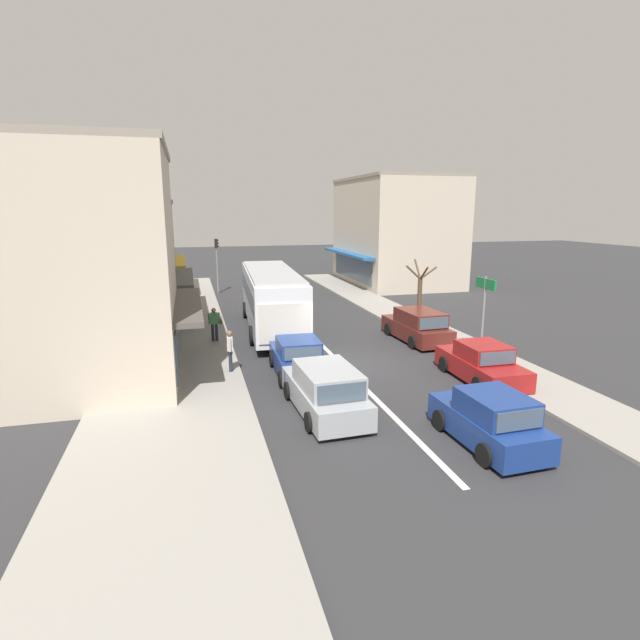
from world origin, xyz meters
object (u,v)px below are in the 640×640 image
(hatchback_queue_gap_filler, at_px, (490,421))
(pedestrian_browsing_midblock, at_px, (230,348))
(pedestrian_with_handbag_near, at_px, (214,322))
(sedan_adjacent_lane_trail, at_px, (298,359))
(street_tree_right, at_px, (420,297))
(wagon_adjacent_lane_lead, at_px, (325,391))
(parked_sedan_kerb_front, at_px, (481,364))
(city_bus, at_px, (271,295))
(directional_road_sign, at_px, (485,298))
(traffic_light_downstreet, at_px, (217,256))
(parked_wagon_kerb_second, at_px, (417,326))

(hatchback_queue_gap_filler, bearing_deg, pedestrian_browsing_midblock, 128.82)
(hatchback_queue_gap_filler, relative_size, pedestrian_with_handbag_near, 2.30)
(sedan_adjacent_lane_trail, xyz_separation_m, street_tree_right, (7.89, 5.74, 1.11))
(street_tree_right, bearing_deg, wagon_adjacent_lane_lead, -129.28)
(parked_sedan_kerb_front, xyz_separation_m, street_tree_right, (1.31, 8.12, 1.11))
(city_bus, relative_size, pedestrian_browsing_midblock, 6.74)
(directional_road_sign, distance_m, pedestrian_browsing_midblock, 10.87)
(traffic_light_downstreet, xyz_separation_m, pedestrian_browsing_midblock, (-0.71, -19.84, -1.79))
(traffic_light_downstreet, xyz_separation_m, directional_road_sign, (10.02, -20.48, -0.18))
(traffic_light_downstreet, height_order, street_tree_right, traffic_light_downstreet)
(parked_wagon_kerb_second, bearing_deg, hatchback_queue_gap_filler, -105.45)
(sedan_adjacent_lane_trail, xyz_separation_m, traffic_light_downstreet, (-1.85, 20.63, 2.19))
(wagon_adjacent_lane_lead, height_order, pedestrian_browsing_midblock, pedestrian_browsing_midblock)
(sedan_adjacent_lane_trail, bearing_deg, parked_sedan_kerb_front, -19.90)
(traffic_light_downstreet, xyz_separation_m, pedestrian_with_handbag_near, (-1.05, -15.04, -1.79))
(city_bus, bearing_deg, pedestrian_browsing_midblock, -111.85)
(wagon_adjacent_lane_lead, bearing_deg, traffic_light_downstreet, 94.42)
(hatchback_queue_gap_filler, height_order, parked_sedan_kerb_front, hatchback_queue_gap_filler)
(hatchback_queue_gap_filler, height_order, traffic_light_downstreet, traffic_light_downstreet)
(parked_wagon_kerb_second, relative_size, traffic_light_downstreet, 1.09)
(city_bus, relative_size, sedan_adjacent_lane_trail, 2.59)
(city_bus, distance_m, pedestrian_browsing_midblock, 7.55)
(traffic_light_downstreet, height_order, directional_road_sign, traffic_light_downstreet)
(city_bus, xyz_separation_m, pedestrian_with_handbag_near, (-3.13, -2.16, -0.81))
(wagon_adjacent_lane_lead, height_order, parked_sedan_kerb_front, wagon_adjacent_lane_lead)
(wagon_adjacent_lane_lead, relative_size, parked_sedan_kerb_front, 1.08)
(sedan_adjacent_lane_trail, xyz_separation_m, pedestrian_browsing_midblock, (-2.56, 0.78, 0.40))
(hatchback_queue_gap_filler, bearing_deg, pedestrian_with_handbag_near, 117.82)
(parked_wagon_kerb_second, bearing_deg, pedestrian_browsing_midblock, -163.24)
(pedestrian_browsing_midblock, bearing_deg, parked_wagon_kerb_second, 16.76)
(wagon_adjacent_lane_lead, bearing_deg, street_tree_right, 50.72)
(city_bus, relative_size, street_tree_right, 2.93)
(parked_sedan_kerb_front, distance_m, traffic_light_downstreet, 24.60)
(directional_road_sign, bearing_deg, pedestrian_browsing_midblock, 176.61)
(city_bus, height_order, hatchback_queue_gap_filler, city_bus)
(traffic_light_downstreet, bearing_deg, hatchback_queue_gap_filler, -78.47)
(traffic_light_downstreet, bearing_deg, street_tree_right, -56.82)
(city_bus, height_order, street_tree_right, street_tree_right)
(sedan_adjacent_lane_trail, bearing_deg, pedestrian_with_handbag_near, 117.41)
(city_bus, xyz_separation_m, parked_sedan_kerb_front, (6.34, -10.13, -1.22))
(wagon_adjacent_lane_lead, bearing_deg, pedestrian_with_handbag_near, 107.31)
(hatchback_queue_gap_filler, xyz_separation_m, wagon_adjacent_lane_lead, (-3.78, 3.29, 0.04))
(hatchback_queue_gap_filler, relative_size, pedestrian_browsing_midblock, 2.30)
(pedestrian_browsing_midblock, bearing_deg, sedan_adjacent_lane_trail, -17.04)
(hatchback_queue_gap_filler, bearing_deg, directional_road_sign, 59.17)
(city_bus, xyz_separation_m, pedestrian_browsing_midblock, (-2.79, -6.96, -0.81))
(directional_road_sign, xyz_separation_m, street_tree_right, (-0.28, 5.59, -0.91))
(wagon_adjacent_lane_lead, bearing_deg, directional_road_sign, 26.22)
(wagon_adjacent_lane_lead, xyz_separation_m, directional_road_sign, (8.13, 4.00, 1.93))
(hatchback_queue_gap_filler, height_order, parked_wagon_kerb_second, parked_wagon_kerb_second)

